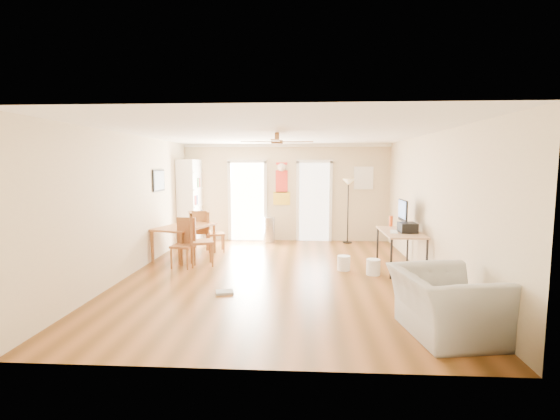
# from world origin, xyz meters

# --- Properties ---
(floor) EXTENTS (7.00, 7.00, 0.00)m
(floor) POSITION_xyz_m (0.00, 0.00, 0.00)
(floor) COLOR brown
(floor) RESTS_ON ground
(ceiling) EXTENTS (5.50, 7.00, 0.00)m
(ceiling) POSITION_xyz_m (0.00, 0.00, 2.60)
(ceiling) COLOR silver
(ceiling) RESTS_ON floor
(wall_back) EXTENTS (5.50, 0.04, 2.60)m
(wall_back) POSITION_xyz_m (0.00, 3.50, 1.30)
(wall_back) COLOR beige
(wall_back) RESTS_ON floor
(wall_front) EXTENTS (5.50, 0.04, 2.60)m
(wall_front) POSITION_xyz_m (0.00, -3.50, 1.30)
(wall_front) COLOR beige
(wall_front) RESTS_ON floor
(wall_left) EXTENTS (0.04, 7.00, 2.60)m
(wall_left) POSITION_xyz_m (-2.75, 0.00, 1.30)
(wall_left) COLOR beige
(wall_left) RESTS_ON floor
(wall_right) EXTENTS (0.04, 7.00, 2.60)m
(wall_right) POSITION_xyz_m (2.75, 0.00, 1.30)
(wall_right) COLOR beige
(wall_right) RESTS_ON floor
(crown_molding) EXTENTS (5.50, 7.00, 0.08)m
(crown_molding) POSITION_xyz_m (0.00, 0.00, 2.56)
(crown_molding) COLOR white
(crown_molding) RESTS_ON wall_back
(kitchen_doorway) EXTENTS (0.90, 0.10, 2.10)m
(kitchen_doorway) POSITION_xyz_m (-1.05, 3.48, 1.05)
(kitchen_doorway) COLOR white
(kitchen_doorway) RESTS_ON wall_back
(bathroom_doorway) EXTENTS (0.80, 0.10, 2.10)m
(bathroom_doorway) POSITION_xyz_m (0.75, 3.48, 1.05)
(bathroom_doorway) COLOR white
(bathroom_doorway) RESTS_ON wall_back
(wall_decal) EXTENTS (0.46, 0.03, 1.10)m
(wall_decal) POSITION_xyz_m (-0.13, 3.48, 1.55)
(wall_decal) COLOR red
(wall_decal) RESTS_ON wall_back
(ac_grille) EXTENTS (0.50, 0.04, 0.60)m
(ac_grille) POSITION_xyz_m (2.05, 3.47, 1.70)
(ac_grille) COLOR white
(ac_grille) RESTS_ON wall_back
(framed_poster) EXTENTS (0.04, 0.66, 0.48)m
(framed_poster) POSITION_xyz_m (-2.73, 1.40, 1.70)
(framed_poster) COLOR black
(framed_poster) RESTS_ON wall_left
(ceiling_fan) EXTENTS (1.24, 1.24, 0.20)m
(ceiling_fan) POSITION_xyz_m (0.00, -0.30, 2.43)
(ceiling_fan) COLOR #593819
(ceiling_fan) RESTS_ON ceiling
(bookshelf) EXTENTS (0.63, 1.05, 2.18)m
(bookshelf) POSITION_xyz_m (-2.51, 3.08, 1.09)
(bookshelf) COLOR white
(bookshelf) RESTS_ON floor
(dining_table) EXTENTS (1.25, 1.60, 0.70)m
(dining_table) POSITION_xyz_m (-2.15, 1.32, 0.35)
(dining_table) COLOR #955A30
(dining_table) RESTS_ON floor
(dining_chair_right_a) EXTENTS (0.50, 0.50, 0.95)m
(dining_chair_right_a) POSITION_xyz_m (-1.60, 1.97, 0.48)
(dining_chair_right_a) COLOR #A47035
(dining_chair_right_a) RESTS_ON floor
(dining_chair_right_b) EXTENTS (0.57, 0.57, 1.09)m
(dining_chair_right_b) POSITION_xyz_m (-1.60, 0.64, 0.55)
(dining_chair_right_b) COLOR #A87136
(dining_chair_right_b) RESTS_ON floor
(dining_chair_near) EXTENTS (0.46, 0.46, 0.97)m
(dining_chair_near) POSITION_xyz_m (-1.93, 0.46, 0.49)
(dining_chair_near) COLOR #A05D33
(dining_chair_near) RESTS_ON floor
(dining_chair_far) EXTENTS (0.42, 0.42, 0.95)m
(dining_chair_far) POSITION_xyz_m (-2.02, 2.20, 0.47)
(dining_chair_far) COLOR #AB7437
(dining_chair_far) RESTS_ON floor
(trash_can) EXTENTS (0.39, 0.39, 0.67)m
(trash_can) POSITION_xyz_m (-0.44, 3.17, 0.33)
(trash_can) COLOR #BABABC
(trash_can) RESTS_ON floor
(torchiere_lamp) EXTENTS (0.40, 0.40, 1.68)m
(torchiere_lamp) POSITION_xyz_m (1.63, 3.24, 0.84)
(torchiere_lamp) COLOR black
(torchiere_lamp) RESTS_ON floor
(computer_desk) EXTENTS (0.70, 1.41, 0.76)m
(computer_desk) POSITION_xyz_m (2.35, 0.51, 0.38)
(computer_desk) COLOR tan
(computer_desk) RESTS_ON floor
(imac) EXTENTS (0.24, 0.63, 0.59)m
(imac) POSITION_xyz_m (2.47, 0.89, 1.05)
(imac) COLOR black
(imac) RESTS_ON computer_desk
(keyboard) EXTENTS (0.21, 0.42, 0.02)m
(keyboard) POSITION_xyz_m (2.20, 0.44, 0.76)
(keyboard) COLOR silver
(keyboard) RESTS_ON computer_desk
(printer) EXTENTS (0.32, 0.37, 0.19)m
(printer) POSITION_xyz_m (2.45, 0.42, 0.85)
(printer) COLOR black
(printer) RESTS_ON computer_desk
(orange_bottle) EXTENTS (0.08, 0.08, 0.22)m
(orange_bottle) POSITION_xyz_m (2.30, 1.18, 0.87)
(orange_bottle) COLOR #FD5416
(orange_bottle) RESTS_ON computer_desk
(wastebasket_a) EXTENTS (0.31, 0.31, 0.28)m
(wastebasket_a) POSITION_xyz_m (1.25, 0.41, 0.14)
(wastebasket_a) COLOR white
(wastebasket_a) RESTS_ON floor
(wastebasket_b) EXTENTS (0.32, 0.32, 0.29)m
(wastebasket_b) POSITION_xyz_m (1.77, 0.11, 0.15)
(wastebasket_b) COLOR white
(wastebasket_b) RESTS_ON floor
(floor_cloth) EXTENTS (0.32, 0.28, 0.04)m
(floor_cloth) POSITION_xyz_m (-0.78, -1.14, 0.02)
(floor_cloth) COLOR #989893
(floor_cloth) RESTS_ON floor
(armchair) EXTENTS (1.22, 1.35, 0.77)m
(armchair) POSITION_xyz_m (2.15, -2.55, 0.39)
(armchair) COLOR #A8A8A3
(armchair) RESTS_ON floor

